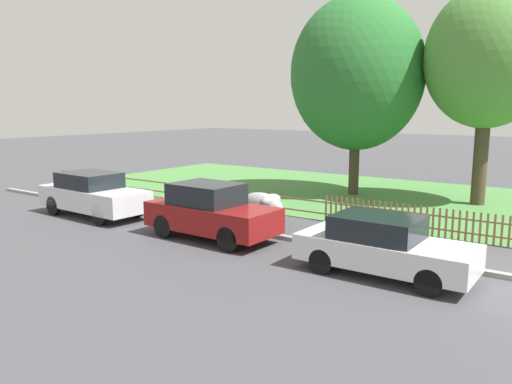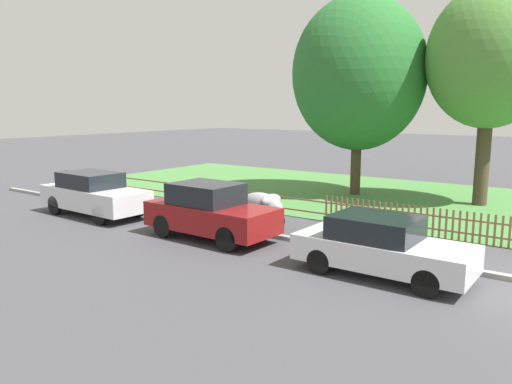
{
  "view_description": "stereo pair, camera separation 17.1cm",
  "coord_description": "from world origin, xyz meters",
  "px_view_note": "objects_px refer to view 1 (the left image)",
  "views": [
    {
      "loc": [
        0.18,
        -11.71,
        3.74
      ],
      "look_at": [
        -8.77,
        1.0,
        1.1
      ],
      "focal_mm": 35.0,
      "sensor_mm": 36.0,
      "label": 1
    },
    {
      "loc": [
        0.32,
        -11.61,
        3.74
      ],
      "look_at": [
        -8.77,
        1.0,
        1.1
      ],
      "focal_mm": 35.0,
      "sensor_mm": 36.0,
      "label": 2
    }
  ],
  "objects_px": {
    "parked_car_silver_hatchback": "(93,194)",
    "tree_nearest_kerb": "(357,74)",
    "covered_motorcycle": "(262,206)",
    "parked_car_black_saloon": "(211,211)",
    "parked_car_navy_estate": "(383,246)",
    "tree_behind_motorcycle": "(488,58)"
  },
  "relations": [
    {
      "from": "parked_car_silver_hatchback",
      "to": "tree_nearest_kerb",
      "type": "relative_size",
      "value": 0.52
    },
    {
      "from": "tree_nearest_kerb",
      "to": "covered_motorcycle",
      "type": "bearing_deg",
      "value": -88.84
    },
    {
      "from": "parked_car_black_saloon",
      "to": "covered_motorcycle",
      "type": "distance_m",
      "value": 2.11
    },
    {
      "from": "parked_car_black_saloon",
      "to": "tree_nearest_kerb",
      "type": "bearing_deg",
      "value": 89.85
    },
    {
      "from": "covered_motorcycle",
      "to": "parked_car_navy_estate",
      "type": "bearing_deg",
      "value": -20.54
    },
    {
      "from": "parked_car_silver_hatchback",
      "to": "parked_car_black_saloon",
      "type": "bearing_deg",
      "value": 2.29
    },
    {
      "from": "parked_car_silver_hatchback",
      "to": "tree_behind_motorcycle",
      "type": "height_order",
      "value": "tree_behind_motorcycle"
    },
    {
      "from": "parked_car_black_saloon",
      "to": "tree_nearest_kerb",
      "type": "distance_m",
      "value": 10.27
    },
    {
      "from": "parked_car_silver_hatchback",
      "to": "parked_car_navy_estate",
      "type": "xyz_separation_m",
      "value": [
        10.54,
        -0.16,
        -0.1
      ]
    },
    {
      "from": "parked_car_silver_hatchback",
      "to": "parked_car_black_saloon",
      "type": "xyz_separation_m",
      "value": [
        5.31,
        0.03,
        0.03
      ]
    },
    {
      "from": "parked_car_navy_estate",
      "to": "tree_nearest_kerb",
      "type": "distance_m",
      "value": 11.61
    },
    {
      "from": "covered_motorcycle",
      "to": "tree_nearest_kerb",
      "type": "distance_m",
      "value": 8.51
    },
    {
      "from": "tree_nearest_kerb",
      "to": "tree_behind_motorcycle",
      "type": "distance_m",
      "value": 5.01
    },
    {
      "from": "parked_car_navy_estate",
      "to": "tree_nearest_kerb",
      "type": "xyz_separation_m",
      "value": [
        -4.98,
        9.49,
        4.46
      ]
    },
    {
      "from": "covered_motorcycle",
      "to": "tree_nearest_kerb",
      "type": "relative_size",
      "value": 0.22
    },
    {
      "from": "tree_behind_motorcycle",
      "to": "tree_nearest_kerb",
      "type": "bearing_deg",
      "value": -172.89
    },
    {
      "from": "parked_car_silver_hatchback",
      "to": "parked_car_navy_estate",
      "type": "relative_size",
      "value": 1.11
    },
    {
      "from": "tree_nearest_kerb",
      "to": "tree_behind_motorcycle",
      "type": "relative_size",
      "value": 1.01
    },
    {
      "from": "parked_car_navy_estate",
      "to": "parked_car_silver_hatchback",
      "type": "bearing_deg",
      "value": 179.44
    },
    {
      "from": "parked_car_navy_estate",
      "to": "tree_behind_motorcycle",
      "type": "height_order",
      "value": "tree_behind_motorcycle"
    },
    {
      "from": "parked_car_silver_hatchback",
      "to": "covered_motorcycle",
      "type": "distance_m",
      "value": 6.07
    },
    {
      "from": "parked_car_silver_hatchback",
      "to": "tree_behind_motorcycle",
      "type": "bearing_deg",
      "value": 45.43
    }
  ]
}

